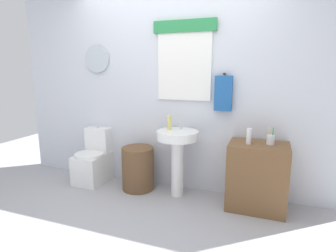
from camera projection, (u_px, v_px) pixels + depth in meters
name	position (u px, v px, depth m)	size (l,w,h in m)	color
ground_plane	(131.00, 228.00, 2.67)	(8.00, 8.00, 0.00)	#A3A3A8
back_wall	(172.00, 85.00, 3.46)	(4.40, 0.18, 2.60)	silver
toilet	(94.00, 161.00, 3.78)	(0.38, 0.51, 0.73)	white
laundry_hamper	(138.00, 168.00, 3.51)	(0.40, 0.40, 0.55)	brown
pedestal_sink	(177.00, 148.00, 3.27)	(0.49, 0.49, 0.80)	white
faucet	(181.00, 125.00, 3.33)	(0.03, 0.03, 0.10)	silver
wooden_cabinet	(257.00, 176.00, 3.00)	(0.62, 0.44, 0.73)	brown
soap_bottle	(169.00, 122.00, 3.30)	(0.05, 0.05, 0.17)	#DBD166
lotion_bottle	(249.00, 136.00, 2.91)	(0.05, 0.05, 0.17)	white
toothbrush_cup	(271.00, 139.00, 2.90)	(0.08, 0.08, 0.18)	silver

